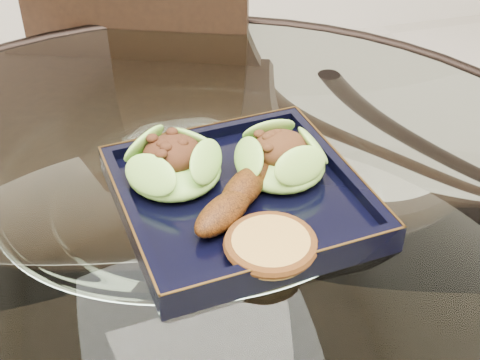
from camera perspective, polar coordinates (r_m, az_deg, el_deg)
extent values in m
cylinder|color=white|center=(0.78, -4.17, -2.90)|extent=(1.10, 1.10, 0.01)
torus|color=black|center=(0.78, -4.17, -2.90)|extent=(1.13, 1.13, 0.02)
cylinder|color=black|center=(1.30, 6.23, -6.22)|extent=(0.04, 0.04, 0.75)
cylinder|color=black|center=(1.25, -18.94, -10.47)|extent=(0.04, 0.04, 0.75)
cube|color=black|center=(1.23, -9.80, -3.07)|extent=(0.55, 0.55, 0.04)
cube|color=black|center=(1.25, -8.89, 12.43)|extent=(0.39, 0.18, 0.47)
cylinder|color=black|center=(1.57, -13.69, -5.30)|extent=(0.03, 0.03, 0.46)
cylinder|color=black|center=(1.50, -0.29, -6.49)|extent=(0.03, 0.03, 0.46)
cube|color=black|center=(0.78, 0.00, -1.78)|extent=(0.30, 0.30, 0.02)
ellipsoid|color=#60A830|center=(0.78, -5.67, 1.17)|extent=(0.15, 0.15, 0.04)
ellipsoid|color=#6AA02E|center=(0.79, 3.49, 1.70)|extent=(0.13, 0.13, 0.04)
ellipsoid|color=#5C2A09|center=(0.75, 0.31, -0.73)|extent=(0.15, 0.15, 0.03)
cylinder|color=#BA863E|center=(0.69, 2.64, -5.61)|extent=(0.10, 0.10, 0.02)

